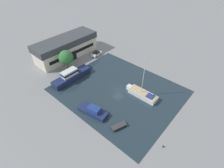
% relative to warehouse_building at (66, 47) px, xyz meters
% --- Properties ---
extents(ground_plane, '(440.00, 440.00, 0.00)m').
position_rel_warehouse_building_xyz_m(ground_plane, '(-2.32, -26.39, -3.51)').
color(ground_plane, gray).
extents(water_canal, '(27.72, 33.05, 0.01)m').
position_rel_warehouse_building_xyz_m(water_canal, '(-2.32, -26.39, -3.51)').
color(water_canal, '#1E2D38').
rests_on(water_canal, ground).
extents(warehouse_building, '(23.15, 8.48, 6.94)m').
position_rel_warehouse_building_xyz_m(warehouse_building, '(0.00, 0.00, 0.00)').
color(warehouse_building, beige).
rests_on(warehouse_building, ground).
extents(quay_tree_near_building, '(4.58, 4.58, 7.00)m').
position_rel_warehouse_building_xyz_m(quay_tree_near_building, '(-5.42, -7.40, 1.19)').
color(quay_tree_near_building, brown).
rests_on(quay_tree_near_building, ground).
extents(parked_car, '(4.32, 2.34, 1.70)m').
position_rel_warehouse_building_xyz_m(parked_car, '(7.21, -7.92, -2.66)').
color(parked_car, silver).
rests_on(parked_car, ground).
extents(sailboat_moored, '(2.85, 9.24, 12.84)m').
position_rel_warehouse_building_xyz_m(sailboat_moored, '(0.18, -32.73, -2.74)').
color(sailboat_moored, silver).
rests_on(sailboat_moored, water_canal).
extents(motor_cruiser, '(12.92, 3.18, 3.50)m').
position_rel_warehouse_building_xyz_m(motor_cruiser, '(-7.84, -12.22, -2.24)').
color(motor_cruiser, '#19234C').
rests_on(motor_cruiser, water_canal).
extents(small_dinghy, '(3.82, 2.50, 0.70)m').
position_rel_warehouse_building_xyz_m(small_dinghy, '(-12.08, -34.55, -3.16)').
color(small_dinghy, '#23282D').
rests_on(small_dinghy, water_canal).
extents(cabin_boat, '(3.89, 7.96, 2.18)m').
position_rel_warehouse_building_xyz_m(cabin_boat, '(-13.00, -27.10, -2.73)').
color(cabin_boat, '#19234C').
rests_on(cabin_boat, water_canal).
extents(mooring_bollard, '(0.24, 0.24, 0.62)m').
position_rel_warehouse_building_xyz_m(mooring_bollard, '(-9.85, -44.63, -3.18)').
color(mooring_bollard, black).
rests_on(mooring_bollard, ground).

